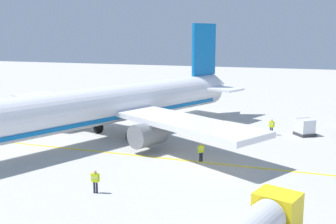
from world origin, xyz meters
TOP-DOWN VIEW (x-y plane):
  - airliner_foreground at (23.39, 15.87)m, footprint 39.40×33.18m
  - cargo_container_near at (31.51, -3.31)m, footprint 2.44×2.44m
  - crew_marshaller at (19.14, 4.85)m, footprint 0.48×0.48m
  - crew_loader_left at (30.54, 0.05)m, footprint 0.33×0.62m
  - crew_loader_right at (10.04, 9.84)m, footprint 0.28×0.63m
  - apron_guide_line at (18.96, 11.10)m, footprint 0.30×60.00m

SIDE VIEW (x-z plane):
  - apron_guide_line at x=18.96m, z-range 0.00..0.01m
  - cargo_container_near at x=31.51m, z-range -0.06..1.82m
  - crew_marshaller at x=19.14m, z-range 0.14..1.74m
  - crew_loader_right at x=10.04m, z-range 0.14..1.75m
  - crew_loader_left at x=30.54m, z-range 0.16..1.87m
  - airliner_foreground at x=23.39m, z-range -2.56..9.34m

